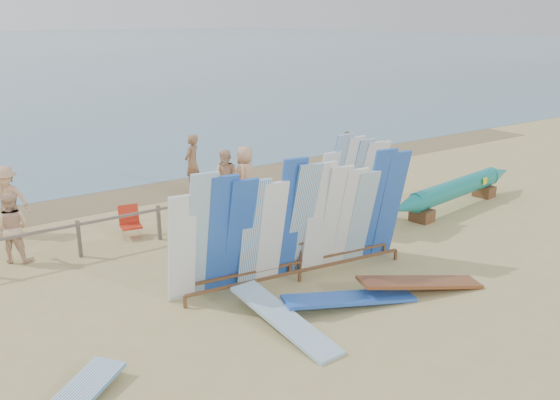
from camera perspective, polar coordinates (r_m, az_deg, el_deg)
ground at (r=12.88m, az=-6.03°, el=-7.72°), size 160.00×160.00×0.00m
wet_sand_strip at (r=19.13m, az=-16.55°, el=0.07°), size 40.00×2.60×0.01m
fence at (r=15.17m, az=-11.61°, el=-1.50°), size 12.08×0.08×0.90m
main_surfboard_rack at (r=12.48m, az=1.50°, el=-2.36°), size 5.54×1.34×2.75m
side_surfboard_rack at (r=15.78m, az=6.85°, el=1.54°), size 2.30×0.77×2.63m
outrigger_canoe at (r=18.08m, az=16.60°, el=0.97°), size 6.28×1.44×0.89m
vendor_table at (r=13.44m, az=2.69°, el=-4.75°), size 0.90×0.65×1.17m
flat_board_b at (r=11.00m, az=0.36°, el=-12.23°), size 0.68×2.71×0.38m
flat_board_c at (r=12.65m, az=13.32°, el=-8.59°), size 2.73×1.34×0.43m
flat_board_d at (r=11.86m, az=6.72°, el=-10.05°), size 2.74×1.31×0.31m
beach_chair_left at (r=15.64m, az=-14.15°, el=-2.64°), size 0.59×0.61×0.81m
beach_chair_right at (r=16.87m, az=-7.44°, el=-0.78°), size 0.51×0.53×0.80m
stroller at (r=16.49m, az=-6.15°, el=-0.53°), size 0.67×0.84×1.02m
beachgoer_3 at (r=16.76m, az=-24.81°, el=-0.01°), size 1.24×1.05×1.81m
beachgoer_8 at (r=17.55m, az=-5.15°, el=2.10°), size 0.83×0.89×1.69m
beachgoer_2 at (r=14.80m, az=-24.39°, el=-2.40°), size 0.88×0.79×1.66m
beachgoer_7 at (r=19.19m, az=-8.45°, el=3.54°), size 0.77×0.69×1.86m
beachgoer_6 at (r=17.55m, az=-3.38°, el=2.31°), size 0.90×0.94×1.80m
beachgoer_10 at (r=21.09m, az=6.42°, el=4.46°), size 0.86×0.98×1.57m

